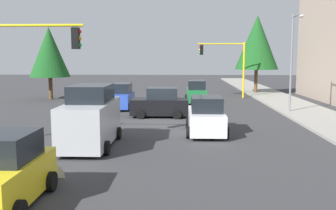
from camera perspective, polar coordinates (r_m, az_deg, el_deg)
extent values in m
plane|color=#353538|center=(23.35, -1.45, -2.58)|extent=(120.00, 120.00, 0.00)
cube|color=gray|center=(29.66, 19.88, -0.74)|extent=(80.00, 4.00, 0.15)
cube|color=silver|center=(12.23, -19.77, -12.35)|extent=(2.20, 0.36, 0.01)
cone|color=silver|center=(13.38, -17.67, -10.54)|extent=(0.01, 1.10, 1.10)
cylinder|color=yellow|center=(18.28, -19.76, 11.35)|extent=(0.12, 4.50, 0.12)
cube|color=black|center=(17.64, -13.88, 9.84)|extent=(0.36, 0.32, 0.96)
sphere|color=red|center=(17.61, -13.34, 10.84)|extent=(0.18, 0.18, 0.18)
sphere|color=yellow|center=(17.59, -13.31, 9.86)|extent=(0.18, 0.18, 0.18)
sphere|color=green|center=(17.58, -13.28, 8.89)|extent=(0.18, 0.18, 0.18)
cylinder|color=yellow|center=(37.47, 11.46, 5.21)|extent=(0.18, 0.18, 5.42)
cylinder|color=yellow|center=(37.17, 8.10, 9.21)|extent=(0.12, 4.50, 0.12)
cube|color=black|center=(37.01, 5.14, 8.37)|extent=(0.36, 0.32, 0.96)
sphere|color=red|center=(37.01, 4.86, 8.83)|extent=(0.18, 0.18, 0.18)
sphere|color=yellow|center=(37.00, 4.86, 8.37)|extent=(0.18, 0.18, 0.18)
sphere|color=green|center=(37.00, 4.85, 7.90)|extent=(0.18, 0.18, 0.18)
cylinder|color=slate|center=(28.06, 18.27, 5.92)|extent=(0.14, 0.14, 7.00)
cylinder|color=slate|center=(27.33, 19.09, 12.79)|extent=(1.80, 0.10, 0.10)
ellipsoid|color=silver|center=(26.46, 19.65, 12.63)|extent=(0.56, 0.28, 0.20)
cylinder|color=brown|center=(37.21, -17.44, 2.63)|extent=(0.36, 0.36, 2.33)
cone|color=#19511E|center=(37.10, -17.64, 7.71)|extent=(3.74, 3.74, 4.67)
cylinder|color=brown|center=(41.82, 13.24, 3.63)|extent=(0.36, 0.36, 2.88)
cone|color=#19511E|center=(41.77, 13.41, 9.27)|extent=(4.60, 4.60, 5.75)
cube|color=#B2B5BA|center=(17.22, -11.71, -2.64)|extent=(4.80, 1.90, 1.85)
cube|color=black|center=(17.28, -11.63, 1.76)|extent=(2.50, 1.67, 0.76)
cylinder|color=black|center=(15.74, -9.33, -6.47)|extent=(0.60, 0.20, 0.60)
cylinder|color=black|center=(16.26, -16.36, -6.23)|extent=(0.60, 0.20, 0.60)
cylinder|color=black|center=(18.60, -7.52, -4.29)|extent=(0.60, 0.20, 0.60)
cylinder|color=black|center=(19.04, -13.54, -4.16)|extent=(0.60, 0.20, 0.60)
cube|color=black|center=(25.23, -1.30, -0.24)|extent=(1.80, 3.85, 1.05)
cube|color=black|center=(25.11, -0.86, 1.80)|extent=(1.58, 2.00, 0.76)
cylinder|color=black|center=(24.44, -4.22, -1.44)|extent=(0.20, 0.60, 0.60)
cylinder|color=black|center=(26.32, -3.77, -0.80)|extent=(0.20, 0.60, 0.60)
cylinder|color=black|center=(24.29, 1.39, -1.47)|extent=(0.20, 0.60, 0.60)
cylinder|color=black|center=(26.19, 1.44, -0.82)|extent=(0.20, 0.60, 0.60)
cube|color=yellow|center=(11.30, -23.80, -10.53)|extent=(3.63, 1.71, 1.05)
cube|color=black|center=(11.22, -23.64, -5.85)|extent=(1.89, 1.50, 0.76)
cylinder|color=black|center=(12.06, -17.35, -11.05)|extent=(0.60, 0.20, 0.60)
cube|color=white|center=(19.88, 5.79, -2.36)|extent=(4.16, 1.78, 1.05)
cube|color=black|center=(19.54, 5.86, 0.16)|extent=(2.16, 1.56, 0.76)
cylinder|color=black|center=(21.18, 2.99, -2.80)|extent=(0.60, 0.20, 0.60)
cylinder|color=black|center=(21.29, 8.10, -2.81)|extent=(0.60, 0.20, 0.60)
cylinder|color=black|center=(18.65, 3.11, -4.20)|extent=(0.60, 0.20, 0.60)
cylinder|color=black|center=(18.78, 8.92, -4.20)|extent=(0.60, 0.20, 0.60)
cube|color=#1E7238|center=(33.12, 4.34, 1.57)|extent=(4.11, 1.67, 1.05)
cube|color=black|center=(32.83, 4.37, 3.10)|extent=(2.14, 1.47, 0.76)
cylinder|color=black|center=(34.40, 2.76, 1.14)|extent=(0.60, 0.20, 0.60)
cylinder|color=black|center=(34.47, 5.74, 1.13)|extent=(0.60, 0.20, 0.60)
cylinder|color=black|center=(31.87, 2.81, 0.64)|extent=(0.60, 0.20, 0.60)
cylinder|color=black|center=(31.94, 6.02, 0.63)|extent=(0.60, 0.20, 0.60)
cube|color=blue|center=(29.41, -7.13, 0.79)|extent=(3.90, 1.61, 1.05)
cube|color=black|center=(29.51, -7.10, 2.58)|extent=(2.03, 1.42, 0.76)
cylinder|color=black|center=(28.14, -5.77, -0.28)|extent=(0.60, 0.20, 0.60)
cylinder|color=black|center=(28.43, -9.23, -0.26)|extent=(0.60, 0.20, 0.60)
cylinder|color=black|center=(30.52, -5.15, 0.32)|extent=(0.60, 0.20, 0.60)
cylinder|color=black|center=(30.79, -8.36, 0.34)|extent=(0.60, 0.20, 0.60)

